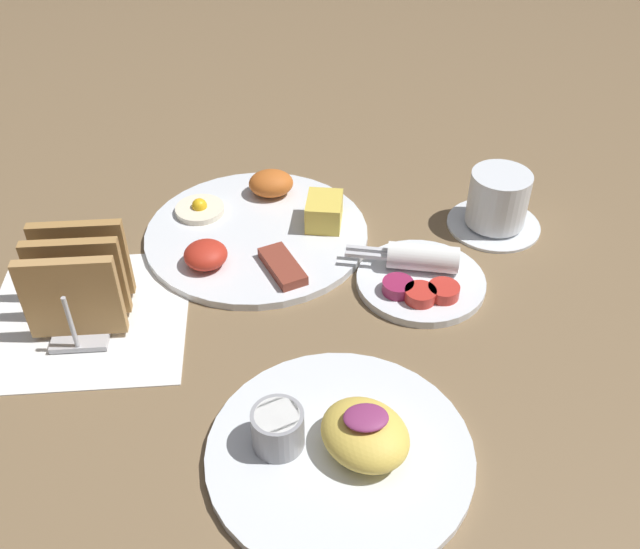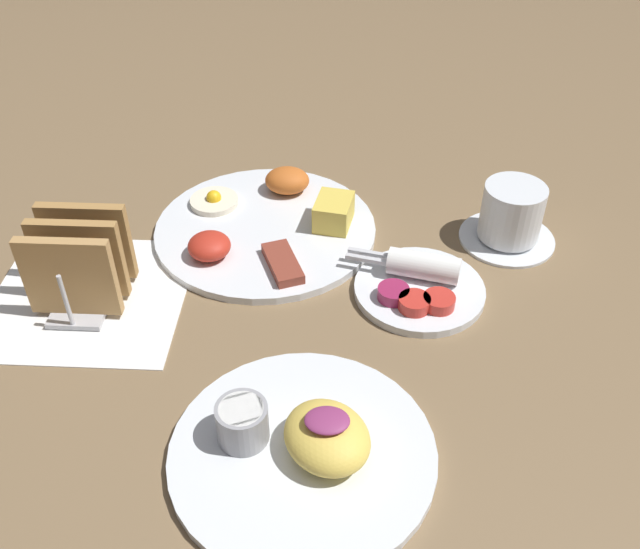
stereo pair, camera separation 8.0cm
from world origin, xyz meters
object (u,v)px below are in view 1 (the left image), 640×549
object	(u,v)px
plate_condiments	(417,277)
coffee_cup	(494,203)
plate_breakfast	(255,229)
plate_foreground	(335,445)
toast_rack	(74,282)

from	to	relation	value
plate_condiments	coffee_cup	size ratio (longest dim) A/B	1.35
plate_breakfast	plate_foreground	distance (m)	0.35
plate_condiments	toast_rack	xyz separation A→B (m)	(-0.38, -0.03, 0.04)
plate_condiments	plate_foreground	size ratio (longest dim) A/B	0.66
toast_rack	plate_foreground	bearing A→B (deg)	-38.45
plate_foreground	coffee_cup	bearing A→B (deg)	55.37
plate_condiments	toast_rack	bearing A→B (deg)	-176.14
plate_foreground	plate_condiments	bearing A→B (deg)	62.95
plate_breakfast	toast_rack	distance (m)	0.24
plate_breakfast	coffee_cup	size ratio (longest dim) A/B	2.35
plate_breakfast	plate_condiments	distance (m)	0.22
plate_breakfast	plate_condiments	world-z (taller)	plate_breakfast
plate_breakfast	plate_foreground	size ratio (longest dim) A/B	1.16
coffee_cup	plate_foreground	bearing A→B (deg)	-124.63
plate_condiments	plate_foreground	world-z (taller)	plate_foreground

